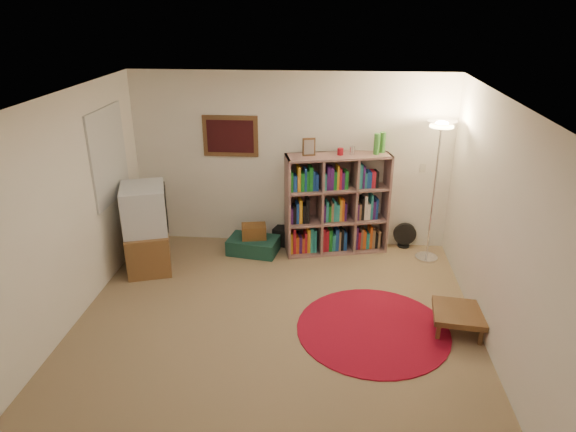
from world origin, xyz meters
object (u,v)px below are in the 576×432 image
bookshelf (335,206)px  floor_lamp (439,146)px  suitcase (253,245)px  floor_fan (405,235)px  tv_stand (147,229)px  side_table (459,314)px

bookshelf → floor_lamp: (1.31, -0.17, 0.93)m
bookshelf → suitcase: bookshelf is taller
floor_fan → tv_stand: size_ratio=0.32×
floor_lamp → floor_fan: (-0.27, 0.34, -1.43)m
floor_fan → tv_stand: (-3.52, -0.90, 0.37)m
bookshelf → suitcase: 1.30m
floor_lamp → bookshelf: bearing=172.8°
floor_fan → bookshelf: bearing=-172.5°
floor_lamp → floor_fan: 1.50m
floor_fan → side_table: 2.08m
floor_lamp → suitcase: 2.88m
side_table → tv_stand: bearing=163.3°
tv_stand → side_table: (3.85, -1.15, -0.35)m
floor_fan → tv_stand: bearing=-168.1°
floor_fan → tv_stand: tv_stand is taller
side_table → floor_fan: bearing=99.1°
bookshelf → floor_lamp: floor_lamp is taller
bookshelf → suitcase: (-1.15, -0.18, -0.58)m
floor_lamp → suitcase: (-2.46, -0.02, -1.51)m
floor_fan → side_table: size_ratio=0.62×
floor_fan → side_table: floor_fan is taller
bookshelf → floor_lamp: size_ratio=0.88×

